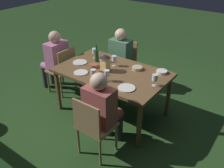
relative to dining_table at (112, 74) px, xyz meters
name	(u,v)px	position (x,y,z in m)	size (l,w,h in m)	color
ground_plane	(112,112)	(0.00, 0.00, -0.70)	(16.00, 16.00, 0.00)	#26471E
dining_table	(112,74)	(0.00, 0.00, 0.00)	(1.67, 1.03, 0.75)	brown
chair_head_far	(63,68)	(1.08, 0.00, -0.21)	(0.40, 0.42, 0.87)	#9E7A51
person_in_pink	(55,58)	(1.28, 0.00, -0.06)	(0.48, 0.38, 1.15)	#C675A3
chair_side_left_b	(124,61)	(0.38, -0.91, -0.21)	(0.42, 0.40, 0.87)	#9E7A51
person_in_green	(118,57)	(0.38, -0.71, -0.06)	(0.38, 0.47, 1.15)	#4C7A5B
chair_side_right_a	(93,125)	(-0.38, 0.91, -0.21)	(0.42, 0.40, 0.87)	#9E7A51
person_in_rust	(103,108)	(-0.38, 0.71, -0.06)	(0.38, 0.47, 1.15)	#9E4C47
lantern_centerpiece	(105,62)	(0.09, 0.06, 0.20)	(0.15, 0.15, 0.27)	black
green_bottle_on_table	(97,55)	(0.40, -0.13, 0.16)	(0.07, 0.07, 0.29)	#195128
wine_glass_a	(93,73)	(0.04, 0.39, 0.17)	(0.08, 0.08, 0.17)	silver
wine_glass_b	(155,78)	(-0.72, 0.02, 0.17)	(0.08, 0.08, 0.17)	silver
wine_glass_c	(107,74)	(-0.13, 0.29, 0.17)	(0.08, 0.08, 0.17)	silver
wine_glass_d	(94,51)	(0.53, -0.23, 0.17)	(0.08, 0.08, 0.17)	silver
wine_glass_e	(114,59)	(0.08, -0.17, 0.17)	(0.08, 0.08, 0.17)	silver
plate_a	(80,62)	(0.59, 0.07, 0.06)	(0.23, 0.23, 0.01)	silver
plate_b	(127,88)	(-0.46, 0.30, 0.06)	(0.23, 0.23, 0.01)	silver
plate_c	(81,73)	(0.33, 0.33, 0.06)	(0.21, 0.21, 0.01)	silver
bowl_olives	(137,68)	(-0.28, -0.27, 0.08)	(0.16, 0.16, 0.05)	#BCAD8E
bowl_bread	(94,66)	(0.30, 0.05, 0.08)	(0.13, 0.13, 0.05)	#9E5138
bowl_salad	(162,72)	(-0.64, -0.38, 0.08)	(0.16, 0.16, 0.04)	silver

